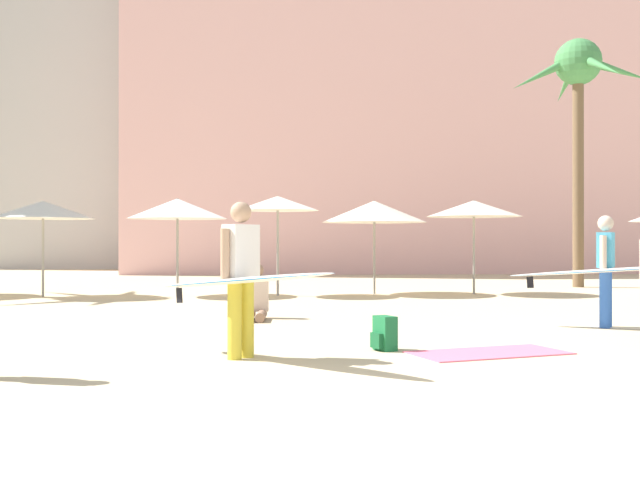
{
  "coord_description": "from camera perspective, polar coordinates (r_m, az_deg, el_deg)",
  "views": [
    {
      "loc": [
        -0.82,
        -5.52,
        1.32
      ],
      "look_at": [
        0.16,
        7.79,
        1.36
      ],
      "focal_mm": 43.4,
      "sensor_mm": 36.0,
      "label": 1
    }
  ],
  "objects": [
    {
      "name": "backpack",
      "position": [
        9.52,
        4.76,
        -6.91
      ],
      "size": [
        0.32,
        0.35,
        0.42
      ],
      "rotation": [
        0.0,
        0.0,
        3.54
      ],
      "color": "#1A6837",
      "rests_on": "ground"
    },
    {
      "name": "cafe_umbrella_4",
      "position": [
        19.05,
        -3.13,
        2.7
      ],
      "size": [
        2.02,
        2.02,
        2.45
      ],
      "color": "gray",
      "rests_on": "ground"
    },
    {
      "name": "person_mid_left",
      "position": [
        8.71,
        -5.89,
        -2.63
      ],
      "size": [
        2.16,
        2.32,
        1.78
      ],
      "rotation": [
        0.0,
        0.0,
        5.53
      ],
      "color": "gold",
      "rests_on": "ground"
    },
    {
      "name": "person_near_right",
      "position": [
        12.63,
        20.54,
        -1.92
      ],
      "size": [
        2.94,
        1.69,
        1.73
      ],
      "rotation": [
        0.0,
        0.0,
        5.72
      ],
      "color": "blue",
      "rests_on": "ground"
    },
    {
      "name": "palm_tree_far_left",
      "position": [
        24.34,
        18.54,
        10.85
      ],
      "size": [
        4.41,
        4.38,
        7.29
      ],
      "color": "brown",
      "rests_on": "ground"
    },
    {
      "name": "cafe_umbrella_0",
      "position": [
        19.74,
        -19.75,
        2.1
      ],
      "size": [
        2.43,
        2.43,
        2.31
      ],
      "color": "gray",
      "rests_on": "ground"
    },
    {
      "name": "person_mid_center",
      "position": [
        13.34,
        -4.73,
        -4.42
      ],
      "size": [
        0.43,
        0.99,
        0.95
      ],
      "rotation": [
        0.0,
        0.0,
        4.66
      ],
      "color": "#936B51",
      "rests_on": "ground"
    },
    {
      "name": "ground",
      "position": [
        5.74,
        4.25,
        -13.48
      ],
      "size": [
        120.0,
        120.0,
        0.0
      ],
      "primitive_type": "plane",
      "color": "#C6B28C"
    },
    {
      "name": "beach_towel",
      "position": [
        9.48,
        12.34,
        -8.12
      ],
      "size": [
        2.02,
        1.38,
        0.01
      ],
      "primitive_type": "cube",
      "rotation": [
        0.0,
        0.0,
        0.29
      ],
      "color": "#EF6684",
      "rests_on": "ground"
    },
    {
      "name": "cafe_umbrella_3",
      "position": [
        19.3,
        -10.46,
        2.28
      ],
      "size": [
        2.44,
        2.44,
        2.39
      ],
      "color": "gray",
      "rests_on": "ground"
    },
    {
      "name": "hotel_pink",
      "position": [
        36.62,
        4.04,
        10.64
      ],
      "size": [
        21.77,
        9.01,
        16.35
      ],
      "primitive_type": "cube",
      "color": "beige",
      "rests_on": "ground"
    },
    {
      "name": "cafe_umbrella_6",
      "position": [
        19.64,
        4.02,
        2.1
      ],
      "size": [
        2.65,
        2.65,
        2.37
      ],
      "color": "gray",
      "rests_on": "ground"
    },
    {
      "name": "cafe_umbrella_1",
      "position": [
        20.01,
        11.28,
        2.28
      ],
      "size": [
        2.4,
        2.4,
        2.38
      ],
      "color": "gray",
      "rests_on": "ground"
    }
  ]
}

